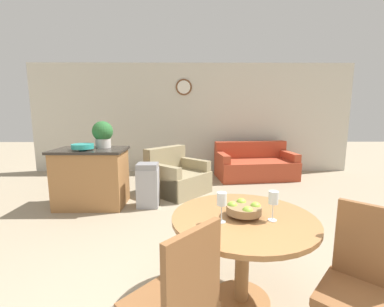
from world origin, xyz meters
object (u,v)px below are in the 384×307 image
object	(u,v)px
potted_plant	(103,133)
dining_chair_near_left	(178,300)
wine_glass_right	(273,199)
armchair	(177,178)
dining_table	(243,237)
couch	(255,166)
teal_bowl	(83,146)
fruit_bowl	(244,209)
wine_glass_left	(222,200)
kitchen_island	(92,177)
trash_bin	(148,185)
dining_chair_near_right	(364,280)

from	to	relation	value
potted_plant	dining_chair_near_left	bearing A→B (deg)	-65.45
wine_glass_right	armchair	xyz separation A→B (m)	(-0.86, 2.96, -0.61)
dining_table	wine_glass_right	xyz separation A→B (m)	(0.19, -0.08, 0.33)
couch	armchair	size ratio (longest dim) A/B	1.42
dining_chair_near_left	teal_bowl	bearing A→B (deg)	73.47
dining_table	potted_plant	size ratio (longest dim) A/B	2.52
dining_table	dining_chair_near_left	size ratio (longest dim) A/B	1.13
dining_chair_near_left	fruit_bowl	xyz separation A→B (m)	(0.47, 0.62, 0.26)
dining_chair_near_left	potted_plant	distance (m)	3.33
fruit_bowl	wine_glass_right	size ratio (longest dim) A/B	1.20
armchair	couch	bearing A→B (deg)	-16.25
wine_glass_left	kitchen_island	size ratio (longest dim) A/B	0.20
wine_glass_right	trash_bin	bearing A→B (deg)	119.80
wine_glass_right	dining_chair_near_left	bearing A→B (deg)	-140.79
potted_plant	armchair	distance (m)	1.56
armchair	kitchen_island	bearing A→B (deg)	158.76
dining_table	fruit_bowl	bearing A→B (deg)	67.75
kitchen_island	armchair	size ratio (longest dim) A/B	0.86
wine_glass_left	potted_plant	distance (m)	2.97
couch	trash_bin	bearing A→B (deg)	-146.81
wine_glass_right	couch	xyz separation A→B (m)	(0.91, 4.07, -0.61)
potted_plant	teal_bowl	bearing A→B (deg)	-126.46
dining_table	potted_plant	xyz separation A→B (m)	(-1.83, 2.35, 0.60)
dining_chair_near_right	teal_bowl	distance (m)	3.71
dining_table	teal_bowl	size ratio (longest dim) A/B	3.33
teal_bowl	couch	distance (m)	3.76
wine_glass_left	kitchen_island	world-z (taller)	wine_glass_left
dining_chair_near_right	fruit_bowl	world-z (taller)	dining_chair_near_right
wine_glass_left	dining_chair_near_right	bearing A→B (deg)	-24.89
kitchen_island	couch	world-z (taller)	kitchen_island
potted_plant	couch	distance (m)	3.47
dining_chair_near_right	armchair	world-z (taller)	dining_chair_near_right
dining_table	potted_plant	world-z (taller)	potted_plant
dining_chair_near_left	wine_glass_left	xyz separation A→B (m)	(0.29, 0.52, 0.37)
dining_table	armchair	distance (m)	2.97
dining_chair_near_left	wine_glass_right	bearing A→B (deg)	-7.77
kitchen_island	trash_bin	bearing A→B (deg)	-2.91
wine_glass_right	couch	size ratio (longest dim) A/B	0.12
potted_plant	couch	size ratio (longest dim) A/B	0.24
dining_chair_near_right	dining_table	bearing A→B (deg)	5.68
wine_glass_right	couch	world-z (taller)	wine_glass_right
dining_chair_near_right	kitchen_island	world-z (taller)	dining_chair_near_right
fruit_bowl	dining_table	bearing A→B (deg)	-112.25
dining_chair_near_right	potted_plant	world-z (taller)	potted_plant
fruit_bowl	kitchen_island	size ratio (longest dim) A/B	0.24
wine_glass_right	teal_bowl	bearing A→B (deg)	136.39
dining_table	potted_plant	bearing A→B (deg)	127.90
dining_table	fruit_bowl	distance (m)	0.23
potted_plant	trash_bin	xyz separation A→B (m)	(0.75, -0.20, -0.82)
fruit_bowl	trash_bin	xyz separation A→B (m)	(-1.08, 2.15, -0.44)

